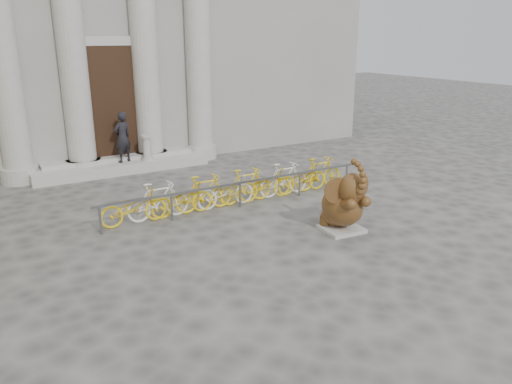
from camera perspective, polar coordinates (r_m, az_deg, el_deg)
ground at (r=9.83m, az=1.13°, el=-10.09°), size 80.00×80.00×0.00m
entrance_steps at (r=17.94m, az=-15.03°, el=2.85°), size 6.00×1.20×0.36m
elephant_statue at (r=12.08m, az=9.97°, el=-1.43°), size 1.25×1.42×1.87m
bike_rack at (r=13.84m, az=-2.38°, el=0.51°), size 8.00×0.53×1.00m
pedestrian at (r=17.62m, az=-15.02°, el=6.08°), size 0.74×0.62×1.73m
balustrade_post at (r=17.75m, az=-12.37°, el=4.86°), size 0.37×0.37×0.89m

